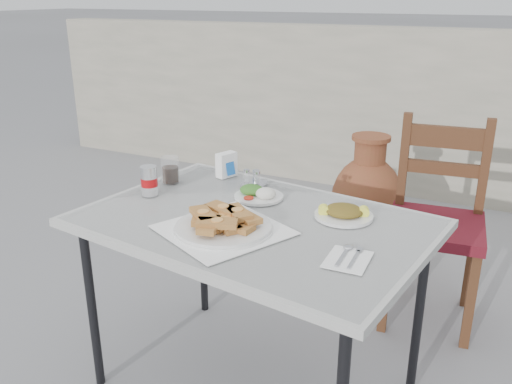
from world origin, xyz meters
The scene contains 13 objects.
ground centered at (0.00, 0.00, 0.00)m, with size 80.00×80.00×0.00m, color slate.
cafe_table centered at (0.10, 0.02, 0.66)m, with size 1.26×0.94×0.70m.
pide_plate centered at (0.06, -0.11, 0.74)m, with size 0.47×0.47×0.07m.
salad_rice_plate centered at (0.03, 0.20, 0.72)m, with size 0.18×0.18×0.05m.
salad_chopped_plate centered at (0.37, 0.16, 0.72)m, with size 0.20×0.20×0.04m.
soda_can centered at (-0.35, 0.05, 0.76)m, with size 0.06×0.06×0.11m.
cola_glass centered at (-0.37, 0.21, 0.75)m, with size 0.07×0.07×0.10m.
napkin_holder centered at (-0.20, 0.37, 0.76)m, with size 0.07×0.09×0.10m.
condiment_caddy centered at (-0.05, 0.32, 0.73)m, with size 0.10×0.08×0.07m.
cutlery_napkin centered at (0.48, -0.12, 0.71)m, with size 0.13×0.17×0.01m.
chair centered at (0.60, 0.84, 0.48)m, with size 0.45×0.45×0.92m.
terracotta_urn centered at (0.16, 1.31, 0.33)m, with size 0.40×0.40×0.71m.
back_wall centered at (0.00, 2.50, 0.60)m, with size 6.00×0.25×1.20m, color #AAA08E.
Camera 1 is at (0.86, -1.50, 1.43)m, focal length 38.00 mm.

